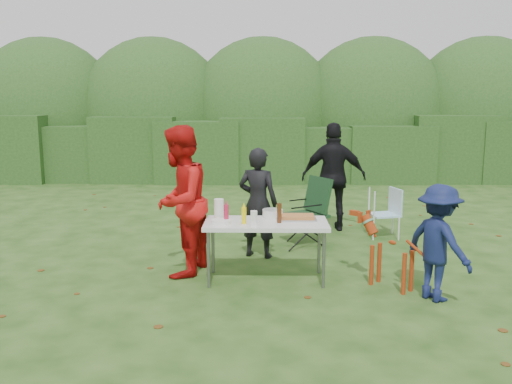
{
  "coord_description": "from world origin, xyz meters",
  "views": [
    {
      "loc": [
        0.07,
        -6.5,
        2.23
      ],
      "look_at": [
        -0.05,
        0.54,
        1.0
      ],
      "focal_mm": 38.0,
      "sensor_mm": 36.0,
      "label": 1
    }
  ],
  "objects_px": {
    "folding_table": "(266,226)",
    "camping_chair": "(305,211)",
    "person_red_jacket": "(180,201)",
    "child": "(438,243)",
    "paper_towel_roll": "(219,209)",
    "person_cook": "(258,203)",
    "lawn_chair": "(384,213)",
    "person_black_puffy": "(334,177)",
    "beer_bottle": "(279,213)",
    "dog": "(392,253)",
    "mustard_bottle": "(244,215)",
    "ketchup_bottle": "(226,214)"
  },
  "relations": [
    {
      "from": "camping_chair",
      "to": "mustard_bottle",
      "type": "relative_size",
      "value": 5.2
    },
    {
      "from": "folding_table",
      "to": "ketchup_bottle",
      "type": "relative_size",
      "value": 6.82
    },
    {
      "from": "person_black_puffy",
      "to": "lawn_chair",
      "type": "bearing_deg",
      "value": 152.76
    },
    {
      "from": "person_cook",
      "to": "lawn_chair",
      "type": "bearing_deg",
      "value": -131.56
    },
    {
      "from": "beer_bottle",
      "to": "lawn_chair",
      "type": "bearing_deg",
      "value": 51.59
    },
    {
      "from": "person_red_jacket",
      "to": "camping_chair",
      "type": "xyz_separation_m",
      "value": [
        1.69,
        1.46,
        -0.43
      ]
    },
    {
      "from": "mustard_bottle",
      "to": "ketchup_bottle",
      "type": "height_order",
      "value": "ketchup_bottle"
    },
    {
      "from": "paper_towel_roll",
      "to": "folding_table",
      "type": "bearing_deg",
      "value": -10.31
    },
    {
      "from": "folding_table",
      "to": "person_red_jacket",
      "type": "relative_size",
      "value": 0.79
    },
    {
      "from": "lawn_chair",
      "to": "paper_towel_roll",
      "type": "xyz_separation_m",
      "value": [
        -2.49,
        -2.05,
        0.47
      ]
    },
    {
      "from": "person_red_jacket",
      "to": "lawn_chair",
      "type": "xyz_separation_m",
      "value": [
        2.99,
        1.93,
        -0.55
      ]
    },
    {
      "from": "person_cook",
      "to": "mustard_bottle",
      "type": "height_order",
      "value": "person_cook"
    },
    {
      "from": "beer_bottle",
      "to": "person_cook",
      "type": "bearing_deg",
      "value": 104.26
    },
    {
      "from": "folding_table",
      "to": "child",
      "type": "relative_size",
      "value": 1.15
    },
    {
      "from": "lawn_chair",
      "to": "paper_towel_roll",
      "type": "relative_size",
      "value": 3.08
    },
    {
      "from": "folding_table",
      "to": "person_red_jacket",
      "type": "distance_m",
      "value": 1.14
    },
    {
      "from": "paper_towel_roll",
      "to": "person_cook",
      "type": "bearing_deg",
      "value": 62.51
    },
    {
      "from": "person_black_puffy",
      "to": "child",
      "type": "relative_size",
      "value": 1.4
    },
    {
      "from": "folding_table",
      "to": "camping_chair",
      "type": "xyz_separation_m",
      "value": [
        0.6,
        1.68,
        -0.17
      ]
    },
    {
      "from": "dog",
      "to": "paper_towel_roll",
      "type": "relative_size",
      "value": 3.42
    },
    {
      "from": "folding_table",
      "to": "lawn_chair",
      "type": "relative_size",
      "value": 1.87
    },
    {
      "from": "folding_table",
      "to": "lawn_chair",
      "type": "xyz_separation_m",
      "value": [
        1.91,
        2.15,
        -0.29
      ]
    },
    {
      "from": "person_cook",
      "to": "mustard_bottle",
      "type": "xyz_separation_m",
      "value": [
        -0.15,
        -1.12,
        0.06
      ]
    },
    {
      "from": "person_black_puffy",
      "to": "paper_towel_roll",
      "type": "bearing_deg",
      "value": 58.54
    },
    {
      "from": "person_black_puffy",
      "to": "beer_bottle",
      "type": "xyz_separation_m",
      "value": [
        -0.99,
        -2.65,
        -0.05
      ]
    },
    {
      "from": "paper_towel_roll",
      "to": "person_black_puffy",
      "type": "bearing_deg",
      "value": 55.32
    },
    {
      "from": "person_red_jacket",
      "to": "child",
      "type": "bearing_deg",
      "value": 87.31
    },
    {
      "from": "beer_bottle",
      "to": "paper_towel_roll",
      "type": "distance_m",
      "value": 0.76
    },
    {
      "from": "beer_bottle",
      "to": "dog",
      "type": "bearing_deg",
      "value": -8.94
    },
    {
      "from": "lawn_chair",
      "to": "camping_chair",
      "type": "bearing_deg",
      "value": 4.78
    },
    {
      "from": "person_black_puffy",
      "to": "ketchup_bottle",
      "type": "distance_m",
      "value": 3.13
    },
    {
      "from": "folding_table",
      "to": "person_red_jacket",
      "type": "xyz_separation_m",
      "value": [
        -1.08,
        0.22,
        0.26
      ]
    },
    {
      "from": "person_red_jacket",
      "to": "dog",
      "type": "distance_m",
      "value": 2.66
    },
    {
      "from": "person_black_puffy",
      "to": "dog",
      "type": "bearing_deg",
      "value": 99.95
    },
    {
      "from": "folding_table",
      "to": "paper_towel_roll",
      "type": "xyz_separation_m",
      "value": [
        -0.58,
        0.11,
        0.18
      ]
    },
    {
      "from": "lawn_chair",
      "to": "beer_bottle",
      "type": "bearing_deg",
      "value": 36.41
    },
    {
      "from": "child",
      "to": "folding_table",
      "type": "bearing_deg",
      "value": 40.03
    },
    {
      "from": "folding_table",
      "to": "paper_towel_roll",
      "type": "bearing_deg",
      "value": 169.69
    },
    {
      "from": "lawn_chair",
      "to": "beer_bottle",
      "type": "distance_m",
      "value": 2.85
    },
    {
      "from": "person_cook",
      "to": "child",
      "type": "distance_m",
      "value": 2.59
    },
    {
      "from": "person_red_jacket",
      "to": "dog",
      "type": "relative_size",
      "value": 2.13
    },
    {
      "from": "folding_table",
      "to": "dog",
      "type": "distance_m",
      "value": 1.53
    },
    {
      "from": "ketchup_bottle",
      "to": "folding_table",
      "type": "bearing_deg",
      "value": 8.21
    },
    {
      "from": "person_cook",
      "to": "child",
      "type": "relative_size",
      "value": 1.19
    },
    {
      "from": "camping_chair",
      "to": "mustard_bottle",
      "type": "height_order",
      "value": "camping_chair"
    },
    {
      "from": "dog",
      "to": "beer_bottle",
      "type": "xyz_separation_m",
      "value": [
        -1.32,
        0.21,
        0.44
      ]
    },
    {
      "from": "person_black_puffy",
      "to": "mustard_bottle",
      "type": "distance_m",
      "value": 3.05
    },
    {
      "from": "person_cook",
      "to": "ketchup_bottle",
      "type": "distance_m",
      "value": 1.14
    },
    {
      "from": "mustard_bottle",
      "to": "camping_chair",
      "type": "bearing_deg",
      "value": 64.05
    },
    {
      "from": "beer_bottle",
      "to": "child",
      "type": "bearing_deg",
      "value": -17.98
    }
  ]
}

